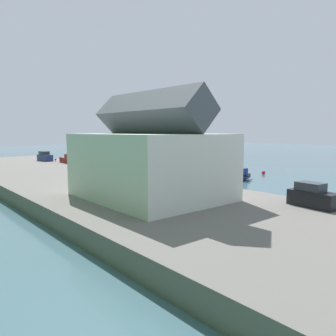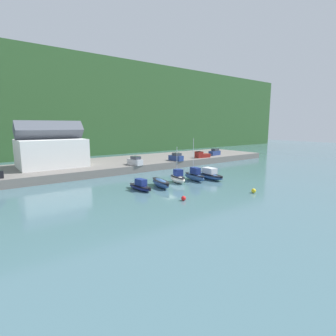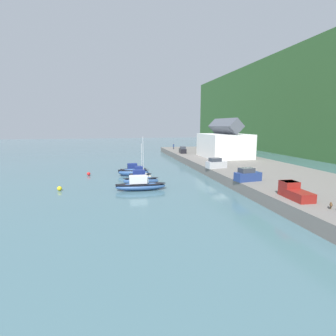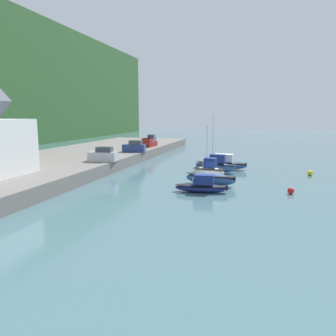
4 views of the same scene
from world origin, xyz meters
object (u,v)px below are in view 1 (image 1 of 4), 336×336
moored_boat_4 (177,167)px  pickup_truck_0 (69,159)px  moored_boat_1 (223,173)px  parked_car_0 (313,197)px  parked_car_2 (133,168)px  parked_car_3 (45,157)px  mooring_buoy_0 (263,173)px  moored_boat_2 (201,170)px  parked_car_1 (94,162)px  moored_boat_3 (187,168)px  dog_on_quay (56,159)px  moored_boat_0 (241,176)px  mooring_buoy_1 (226,166)px

moored_boat_4 → pickup_truck_0: 23.05m
moored_boat_1 → moored_boat_4: bearing=11.8°
parked_car_0 → parked_car_2: bearing=-86.3°
parked_car_0 → parked_car_3: bearing=-82.7°
parked_car_3 → mooring_buoy_0: parked_car_3 is taller
moored_boat_2 → parked_car_3: (30.73, 18.86, 1.65)m
parked_car_1 → moored_boat_3: bearing=-123.8°
moored_boat_4 → parked_car_2: bearing=118.8°
moored_boat_2 → parked_car_0: size_ratio=1.66×
parked_car_0 → parked_car_1: bearing=-85.7°
moored_boat_4 → mooring_buoy_0: size_ratio=11.75×
parked_car_1 → dog_on_quay: bearing=-1.0°
moored_boat_0 → mooring_buoy_1: bearing=-47.5°
moored_boat_0 → parked_car_0: parked_car_0 is taller
parked_car_2 → pickup_truck_0: parked_car_2 is taller
pickup_truck_0 → dog_on_quay: 4.85m
parked_car_1 → pickup_truck_0: 10.28m
moored_boat_1 → pickup_truck_0: bearing=44.3°
dog_on_quay → mooring_buoy_0: size_ratio=1.10×
moored_boat_0 → parked_car_3: bearing=21.3°
parked_car_3 → moored_boat_2: bearing=114.4°
mooring_buoy_0 → moored_boat_1: bearing=76.0°
parked_car_1 → mooring_buoy_1: size_ratio=5.78×
parked_car_0 → pickup_truck_0: bearing=-84.8°
moored_boat_2 → moored_boat_3: 4.21m
parked_car_2 → mooring_buoy_0: size_ratio=6.07×
moored_boat_1 → mooring_buoy_0: bearing=-92.3°
parked_car_1 → mooring_buoy_0: bearing=-133.8°
parked_car_2 → parked_car_3: 31.39m
moored_boat_2 → moored_boat_4: bearing=1.7°
moored_boat_2 → mooring_buoy_1: moored_boat_2 is taller
moored_boat_2 → mooring_buoy_0: size_ratio=9.91×
moored_boat_3 → dog_on_quay: size_ratio=10.89×
moored_boat_1 → parked_car_0: (-25.33, 17.86, 1.91)m
moored_boat_1 → parked_car_0: size_ratio=1.58×
dog_on_quay → parked_car_3: bearing=-29.9°
moored_boat_1 → moored_boat_0: bearing=-172.8°
parked_car_3 → dog_on_quay: bearing=102.3°
moored_boat_4 → moored_boat_1: bearing=-177.4°
parked_car_1 → parked_car_0: bearing=171.6°
parked_car_0 → dog_on_quay: 57.57m
parked_car_0 → moored_boat_0: bearing=-124.2°
moored_boat_4 → mooring_buoy_1: size_ratio=11.27×
moored_boat_2 → dog_on_quay: moored_boat_2 is taller
parked_car_3 → moored_boat_0: bearing=108.9°
moored_boat_2 → pickup_truck_0: 28.22m
moored_boat_0 → moored_boat_2: size_ratio=0.86×
moored_boat_3 → mooring_buoy_0: bearing=-133.5°
moored_boat_0 → mooring_buoy_1: (14.44, -13.36, -0.33)m
moored_boat_4 → parked_car_1: (4.58, 16.91, 1.80)m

